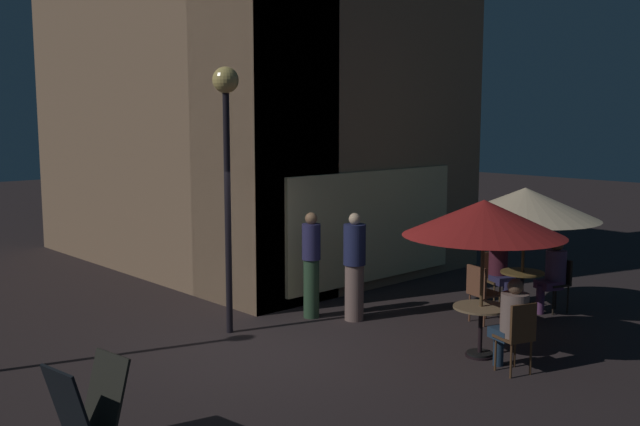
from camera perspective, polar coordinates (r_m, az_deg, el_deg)
name	(u,v)px	position (r m, az deg, el deg)	size (l,w,h in m)	color
ground_plane	(269,353)	(10.46, -4.04, -10.93)	(60.00, 60.00, 0.00)	#2F2626
cafe_building	(237,56)	(15.34, -6.55, 12.20)	(6.27, 8.94, 9.12)	#967356
street_lamp_near_corner	(226,131)	(10.97, -7.38, 6.44)	(0.40, 0.40, 4.06)	black
menu_sandwich_board	(88,408)	(7.71, -17.81, -14.39)	(0.73, 0.63, 0.95)	black
cafe_table_0	(481,319)	(10.39, 12.54, -8.15)	(0.77, 0.77, 0.72)	black
cafe_table_1	(522,284)	(12.58, 15.62, -5.42)	(0.72, 0.72, 0.76)	black
patio_umbrella_0	(484,218)	(10.10, 12.78, -0.42)	(2.22, 2.22, 2.20)	black
patio_umbrella_1	(525,204)	(12.35, 15.85, 0.71)	(2.43, 2.43, 2.17)	black
cafe_chair_0	(519,332)	(9.78, 15.36, -9.01)	(0.50, 0.50, 0.96)	#52341E
cafe_chair_1	(481,289)	(11.98, 12.58, -5.84)	(0.53, 0.53, 0.95)	brown
cafe_chair_2	(559,279)	(13.05, 18.32, -4.99)	(0.49, 0.49, 0.91)	black
cafe_chair_3	(495,274)	(13.25, 13.60, -4.68)	(0.53, 0.53, 0.93)	#4D3720
patron_seated_0	(512,319)	(9.84, 14.87, -8.06)	(0.46, 0.54, 1.25)	#1F3348
patron_seated_1	(553,270)	(12.93, 17.91, -4.31)	(0.53, 0.45, 1.29)	#623661
patron_seated_2	(500,266)	(13.10, 13.97, -4.06)	(0.45, 0.52, 1.29)	#2A274C
patron_standing_3	(311,264)	(11.97, -0.69, -4.06)	(0.31, 0.31, 1.77)	#2E4B31
patron_standing_4	(354,267)	(11.83, 2.73, -4.25)	(0.36, 0.36, 1.78)	#83665D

